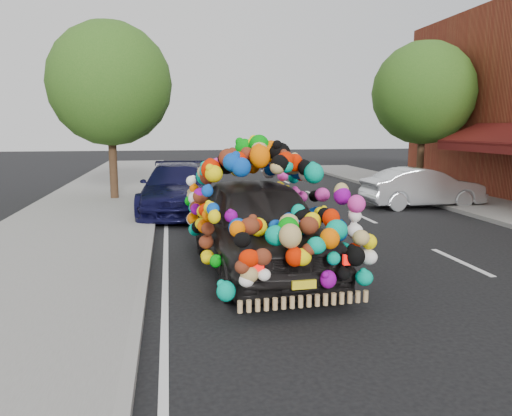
% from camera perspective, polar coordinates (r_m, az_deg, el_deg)
% --- Properties ---
extents(ground, '(100.00, 100.00, 0.00)m').
position_cam_1_polar(ground, '(9.07, 2.52, -7.22)').
color(ground, black).
rests_on(ground, ground).
extents(sidewalk, '(4.00, 60.00, 0.12)m').
position_cam_1_polar(sidewalk, '(9.18, -24.96, -7.50)').
color(sidewalk, gray).
rests_on(sidewalk, ground).
extents(kerb, '(0.15, 60.00, 0.13)m').
position_cam_1_polar(kerb, '(8.87, -12.61, -7.39)').
color(kerb, gray).
rests_on(kerb, ground).
extents(lane_markings, '(6.00, 50.00, 0.01)m').
position_cam_1_polar(lane_markings, '(10.43, 22.32, -5.69)').
color(lane_markings, silver).
rests_on(lane_markings, ground).
extents(tree_near_sidewalk, '(4.20, 4.20, 6.13)m').
position_cam_1_polar(tree_near_sidewalk, '(18.16, -16.39, 13.43)').
color(tree_near_sidewalk, '#332114').
rests_on(tree_near_sidewalk, ground).
extents(tree_far_b, '(4.00, 4.00, 5.90)m').
position_cam_1_polar(tree_far_b, '(21.02, 18.62, 12.33)').
color(tree_far_b, '#332114').
rests_on(tree_far_b, ground).
extents(plush_art_car, '(2.66, 5.24, 2.32)m').
position_cam_1_polar(plush_art_car, '(8.94, 0.37, 0.42)').
color(plush_art_car, black).
rests_on(plush_art_car, ground).
extents(navy_sedan, '(2.45, 5.22, 1.47)m').
position_cam_1_polar(navy_sedan, '(15.32, -9.01, 2.22)').
color(navy_sedan, black).
rests_on(navy_sedan, ground).
extents(silver_hatchback, '(3.92, 1.49, 1.28)m').
position_cam_1_polar(silver_hatchback, '(17.01, 18.51, 2.21)').
color(silver_hatchback, silver).
rests_on(silver_hatchback, ground).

